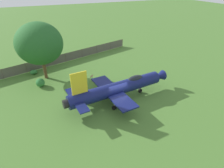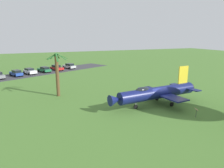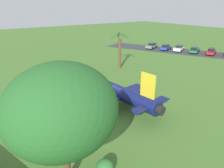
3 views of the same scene
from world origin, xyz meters
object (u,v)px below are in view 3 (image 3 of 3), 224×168
at_px(palm_tree, 120,50).
at_px(display_jet, 114,90).
at_px(shade_tree, 62,110).
at_px(shrub_by_tree, 105,167).
at_px(parked_car_red, 211,51).
at_px(parked_car_green, 195,50).
at_px(parked_car_gray, 152,46).
at_px(info_plaque, 80,116).
at_px(parked_car_blue, 166,47).
at_px(parked_car_white, 179,48).

bearing_deg(palm_tree, display_jet, 50.18).
xyz_separation_m(shade_tree, shrub_by_tree, (-2.39, 0.99, -4.92)).
distance_m(palm_tree, parked_car_red, 26.18).
height_order(parked_car_red, parked_car_green, parked_car_red).
height_order(palm_tree, parked_car_gray, palm_tree).
bearing_deg(shrub_by_tree, info_plaque, -103.35).
bearing_deg(parked_car_blue, display_jet, -171.95).
bearing_deg(parked_car_white, display_jet, 2.35).
bearing_deg(parked_car_red, palm_tree, -31.24).
bearing_deg(display_jet, shade_tree, 123.38).
bearing_deg(parked_car_blue, shade_tree, -169.76).
height_order(info_plaque, parked_car_gray, parked_car_gray).
height_order(parked_car_red, parked_car_blue, parked_car_blue).
bearing_deg(parked_car_white, parked_car_gray, -88.12).
bearing_deg(parked_car_green, display_jet, 175.30).
bearing_deg(shade_tree, display_jet, -140.59).
xyz_separation_m(shade_tree, info_plaque, (-4.10, -6.21, -4.68)).
bearing_deg(palm_tree, parked_car_gray, -151.63).
relative_size(info_plaque, parked_car_gray, 0.24).
relative_size(shade_tree, parked_car_gray, 1.81).
bearing_deg(parked_car_blue, palm_tree, 174.74).
distance_m(shrub_by_tree, parked_car_green, 46.11).
height_order(palm_tree, shrub_by_tree, palm_tree).
height_order(shade_tree, parked_car_green, shade_tree).
relative_size(shade_tree, palm_tree, 1.24).
height_order(parked_car_white, parked_car_blue, parked_car_blue).
height_order(palm_tree, parked_car_green, palm_tree).
bearing_deg(parked_car_green, info_plaque, 175.12).
relative_size(parked_car_red, parked_car_gray, 1.03).
distance_m(display_jet, parked_car_white, 35.74).
relative_size(shrub_by_tree, info_plaque, 1.16).
distance_m(shade_tree, parked_car_green, 48.08).
bearing_deg(info_plaque, parked_car_red, -166.22).
distance_m(parked_car_green, parked_car_gray, 11.45).
bearing_deg(parked_car_red, display_jet, -10.43).
height_order(shade_tree, info_plaque, shade_tree).
distance_m(shade_tree, parked_car_white, 48.35).
relative_size(parked_car_red, parked_car_green, 1.04).
bearing_deg(palm_tree, info_plaque, 41.28).
distance_m(shrub_by_tree, info_plaque, 7.40).
relative_size(display_jet, parked_car_red, 2.96).
distance_m(shrub_by_tree, parked_car_white, 46.55).
relative_size(shade_tree, info_plaque, 7.45).
distance_m(parked_car_red, parked_car_green, 3.91).
bearing_deg(display_jet, parked_car_red, -82.93).
bearing_deg(shrub_by_tree, parked_car_blue, -144.17).
relative_size(shade_tree, parked_car_white, 1.91).
distance_m(info_plaque, parked_car_green, 41.73).
height_order(parked_car_red, parked_car_white, parked_car_red).
height_order(palm_tree, parked_car_blue, palm_tree).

